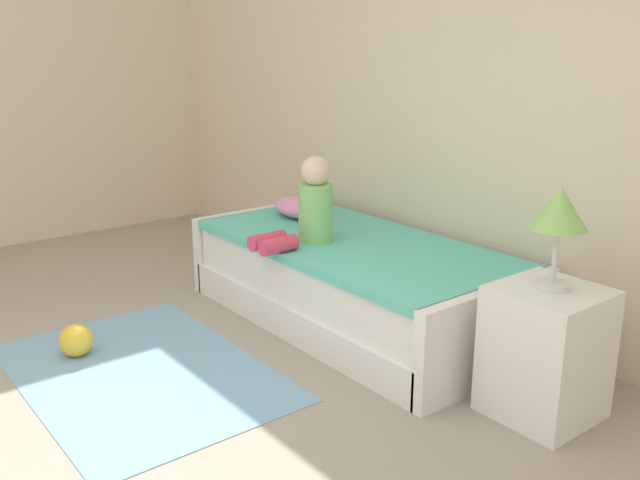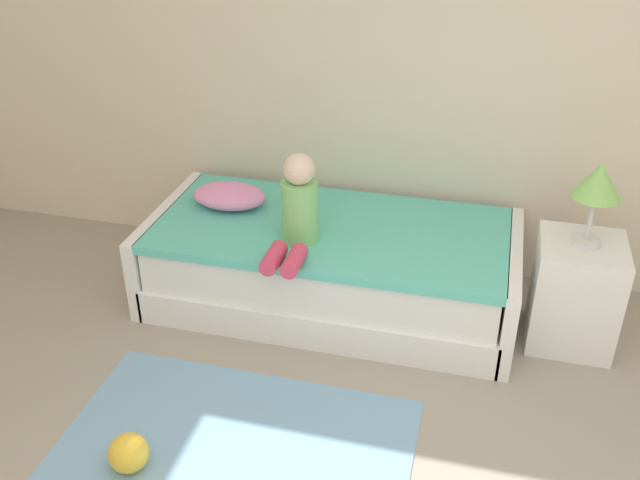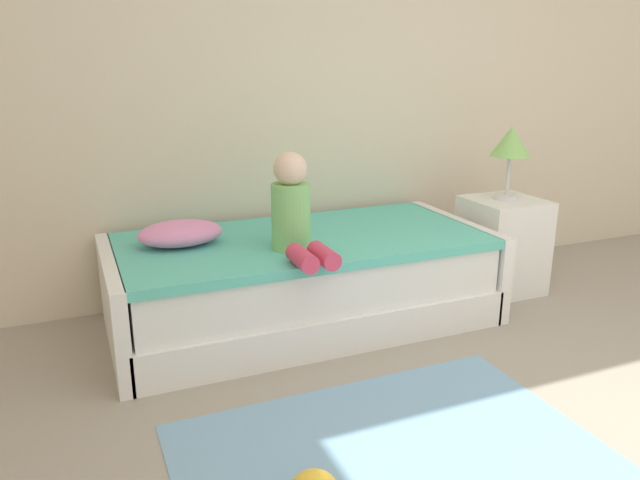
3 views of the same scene
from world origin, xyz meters
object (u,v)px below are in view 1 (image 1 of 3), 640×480
table_lamp (559,213)px  nightstand (545,352)px  bed (353,282)px  toy_ball (76,340)px  child_figure (309,208)px  pillow (301,207)px

table_lamp → nightstand: bearing=0.0°
bed → toy_ball: (-0.54, -1.49, -0.16)m
nightstand → toy_ball: nightstand is taller
nightstand → table_lamp: 0.64m
bed → child_figure: bearing=-119.9°
pillow → nightstand: bearing=-3.8°
nightstand → pillow: (-2.00, 0.13, 0.26)m
pillow → bed: bearing=-8.8°
table_lamp → child_figure: 1.51m
bed → pillow: pillow is taller
pillow → child_figure: bearing=-32.5°
table_lamp → toy_ball: table_lamp is taller
pillow → toy_ball: 1.66m
nightstand → table_lamp: bearing=0.0°
child_figure → toy_ball: size_ratio=2.87×
child_figure → pillow: child_figure is taller
toy_ball → bed: bearing=70.0°
child_figure → toy_ball: 1.46m
nightstand → table_lamp: table_lamp is taller
toy_ball → table_lamp: bearing=37.5°
bed → child_figure: 0.53m
table_lamp → toy_ball: size_ratio=2.53×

